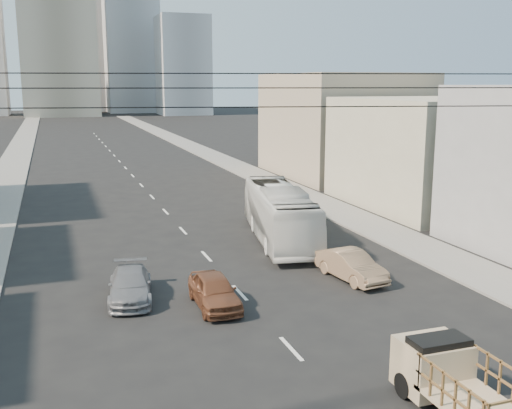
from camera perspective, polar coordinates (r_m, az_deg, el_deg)
sidewalk_left at (r=80.64m, az=-21.86°, el=4.23°), size 3.50×180.00×0.12m
sidewalk_right at (r=82.78m, az=-5.36°, el=5.18°), size 3.50×180.00×0.12m
lane_dashes at (r=64.10m, az=-12.01°, el=3.09°), size 0.15×104.00×0.01m
flatbed_pickup at (r=18.14m, az=18.54°, el=-15.33°), size 1.95×4.41×1.90m
city_bus at (r=35.03m, az=2.28°, el=-0.88°), size 4.76×11.77×3.20m
sedan_brown at (r=25.00m, az=-3.99°, el=-8.21°), size 1.65×4.03×1.37m
sedan_tan at (r=28.62m, az=9.06°, el=-5.76°), size 2.03×4.30×1.36m
sedan_grey at (r=26.32m, az=-11.89°, el=-7.54°), size 2.36×4.56×1.26m
overhead_wires at (r=13.72m, az=14.29°, el=10.58°), size 23.01×5.02×0.72m
bldg_right_mid at (r=46.88m, az=16.43°, el=4.78°), size 11.00×14.00×8.00m
bldg_right_far at (r=60.73m, az=8.13°, el=7.51°), size 12.00×16.00×10.00m
high_rise_tower at (r=181.26m, az=-18.53°, el=17.55°), size 20.00×20.00×60.00m
midrise_ne at (r=196.97m, az=-11.79°, el=14.44°), size 16.00×16.00×40.00m
midrise_back at (r=210.84m, az=-15.69°, el=14.59°), size 18.00×18.00×44.00m
midrise_east at (r=179.05m, az=-6.96°, el=12.98°), size 14.00×14.00×28.00m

